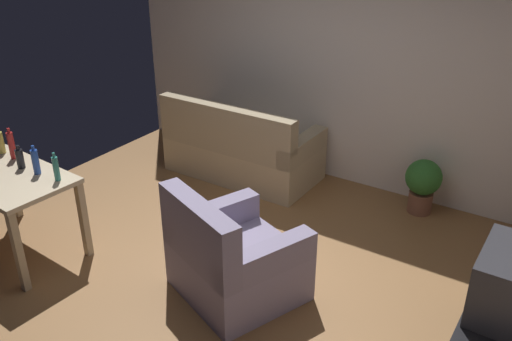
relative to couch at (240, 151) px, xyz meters
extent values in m
cube|color=olive|center=(0.82, -1.59, -0.32)|extent=(5.20, 4.40, 0.02)
cube|color=silver|center=(0.82, 0.61, 1.04)|extent=(5.20, 0.10, 2.70)
cube|color=tan|center=(0.00, 0.06, -0.11)|extent=(1.70, 0.84, 0.40)
cube|color=tan|center=(0.00, -0.28, 0.35)|extent=(1.70, 0.16, 0.52)
cube|color=tan|center=(0.77, 0.06, 0.20)|extent=(0.16, 0.84, 0.22)
cube|color=tan|center=(-0.77, 0.06, 0.20)|extent=(0.16, 0.84, 0.22)
cube|color=black|center=(3.07, -1.48, -0.07)|extent=(0.44, 1.10, 0.48)
cube|color=#2D2D33|center=(3.07, -1.48, 0.39)|extent=(0.40, 0.60, 0.44)
cube|color=#C6B28E|center=(-0.82, -2.32, 0.43)|extent=(1.24, 0.78, 0.04)
cube|color=tan|center=(-0.28, -2.67, 0.05)|extent=(0.06, 0.06, 0.72)
cube|color=tan|center=(-1.36, -1.98, 0.05)|extent=(0.06, 0.06, 0.72)
cube|color=tan|center=(-0.24, -2.05, 0.05)|extent=(0.06, 0.06, 0.72)
cylinder|color=brown|center=(2.00, 0.31, -0.20)|extent=(0.24, 0.24, 0.22)
sphere|color=#2D6B28|center=(2.00, 0.31, 0.08)|extent=(0.36, 0.36, 0.36)
cube|color=gray|center=(1.17, -1.73, -0.11)|extent=(1.14, 1.11, 0.40)
cube|color=slate|center=(1.05, -2.05, 0.35)|extent=(0.90, 0.47, 0.52)
cube|color=gray|center=(1.52, -1.87, 0.20)|extent=(0.45, 0.84, 0.22)
cube|color=gray|center=(0.83, -1.60, 0.20)|extent=(0.45, 0.84, 0.22)
cylinder|color=#BCB24C|center=(-1.24, -2.07, 0.55)|extent=(0.07, 0.07, 0.20)
cylinder|color=#AD2323|center=(-1.04, -2.09, 0.58)|extent=(0.06, 0.06, 0.25)
cylinder|color=#AD2323|center=(-1.04, -2.09, 0.72)|extent=(0.03, 0.03, 0.04)
cylinder|color=black|center=(-0.81, -2.18, 0.54)|extent=(0.07, 0.07, 0.17)
cylinder|color=black|center=(-0.81, -2.18, 0.64)|extent=(0.03, 0.03, 0.04)
cylinder|color=#2347A3|center=(-0.59, -2.17, 0.56)|extent=(0.06, 0.06, 0.22)
cylinder|color=#2347A3|center=(-0.59, -2.17, 0.69)|extent=(0.03, 0.03, 0.04)
cylinder|color=teal|center=(-0.35, -2.16, 0.56)|extent=(0.05, 0.05, 0.21)
cylinder|color=teal|center=(-0.35, -2.16, 0.68)|extent=(0.02, 0.02, 0.04)
camera|label=1|loc=(3.22, -4.61, 2.50)|focal=37.94mm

